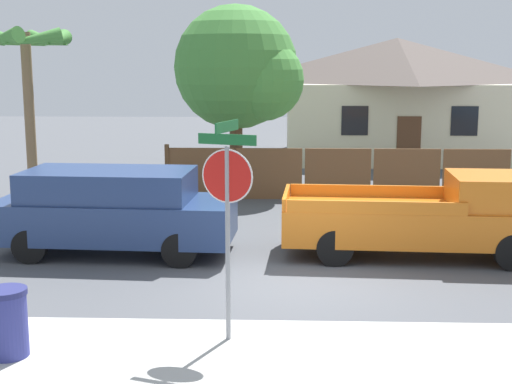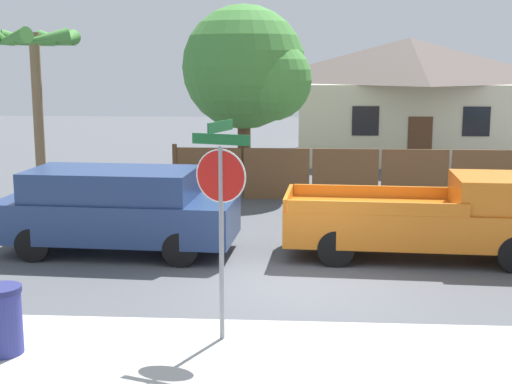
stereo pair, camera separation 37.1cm
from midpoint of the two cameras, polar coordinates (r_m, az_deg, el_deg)
name	(u,v)px [view 2 (the right image)]	position (r m, az deg, el deg)	size (l,w,h in m)	color
ground_plane	(299,283)	(13.25, 4.29, -7.24)	(80.00, 80.00, 0.00)	#4C4F54
sidewalk_strip	(298,364)	(9.88, 4.48, -13.54)	(36.00, 3.20, 0.01)	#B2B2AD
wooden_fence	(415,175)	(21.27, 13.07, 1.32)	(14.22, 0.12, 1.62)	brown
house	(408,96)	(30.79, 12.39, 7.49)	(9.80, 7.56, 4.99)	beige
oak_tree	(250,70)	(21.79, -0.02, 9.71)	(3.93, 3.75, 5.72)	brown
palm_tree	(35,55)	(20.68, -16.77, 10.45)	(2.44, 2.64, 4.91)	brown
red_suv	(117,208)	(15.28, -10.39, -1.26)	(5.04, 2.27, 1.79)	navy
orange_pickup	(435,218)	(15.12, 14.80, -2.03)	(5.66, 2.25, 1.74)	orange
stop_sign	(221,194)	(10.08, -1.76, -0.15)	(0.84, 0.75, 3.19)	gray
trash_bin	(2,320)	(10.54, -18.68, -9.67)	(0.58, 0.58, 0.97)	navy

